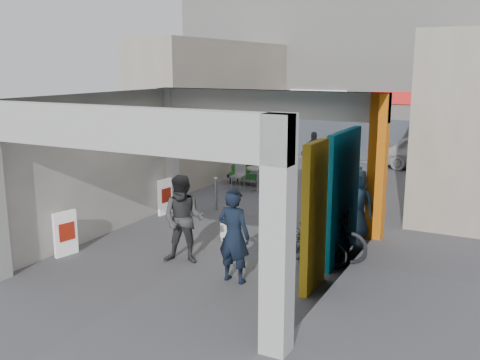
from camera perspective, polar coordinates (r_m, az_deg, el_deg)
The scene contains 21 objects.
ground at distance 12.80m, azimuth -1.35°, elevation -6.65°, with size 90.00×90.00×0.00m, color #4E4E52.
arcade_canopy at distance 11.29m, azimuth -1.00°, elevation 2.85°, with size 6.40×6.45×6.40m.
far_building at distance 25.30m, azimuth 14.29°, elevation 11.51°, with size 18.00×4.08×8.00m.
plaza_bldg_left at distance 20.92m, azimuth -2.38°, elevation 7.71°, with size 2.00×9.00×5.00m, color #B3AB94.
plaza_bldg_right at distance 18.25m, azimuth 23.17°, elevation 6.08°, with size 2.00×9.00×5.00m, color #B3AB94.
bollard_left at distance 15.48m, azimuth -2.58°, elevation -1.50°, with size 0.09×0.09×0.95m, color gray.
bollard_center at distance 14.56m, azimuth 3.20°, elevation -2.45°, with size 0.09×0.09×0.91m, color gray.
bollard_right at distance 14.04m, azimuth 8.51°, elevation -3.24°, with size 0.09×0.09×0.86m, color gray.
advert_board_near at distance 12.42m, azimuth -18.11°, elevation -5.42°, with size 0.20×0.55×1.00m.
advert_board_far at distance 15.18m, azimuth -7.99°, elevation -1.75°, with size 0.14×0.55×1.00m.
cafe_set at distance 18.16m, azimuth 1.94°, elevation 0.11°, with size 1.56×1.26×0.95m.
produce_stand at distance 18.88m, azimuth 0.86°, elevation 0.63°, with size 1.34×0.73×0.88m.
crate_stack at distance 19.59m, azimuth 12.09°, elevation 0.57°, with size 0.47×0.37×0.56m.
border_collie at distance 12.92m, azimuth -1.45°, elevation -5.23°, with size 0.25×0.48×0.67m.
man_with_dog at distance 10.30m, azimuth -0.65°, elevation -5.96°, with size 0.68×0.44×1.85m, color black.
man_back_turned at distance 11.33m, azimuth -6.05°, elevation -4.22°, with size 0.92×0.72×1.90m, color #39393B.
man_elderly at distance 13.25m, azimuth 12.37°, elevation -2.46°, with size 0.83×0.54×1.69m, color #5C88B2.
man_crates at distance 20.50m, azimuth 7.89°, elevation 2.81°, with size 0.97×0.41×1.66m, color black.
bicycle_front at distance 11.69m, azimuth 8.46°, elevation -5.82°, with size 0.73×2.08×1.09m, color black.
bicycle_rear at distance 11.43m, azimuth 7.91°, elevation -6.76°, with size 0.42×1.48×0.89m, color black.
white_van at distance 22.57m, azimuth 19.77°, elevation 2.72°, with size 1.65×4.11×1.40m, color silver.
Camera 1 is at (5.82, -10.63, 4.14)m, focal length 40.00 mm.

